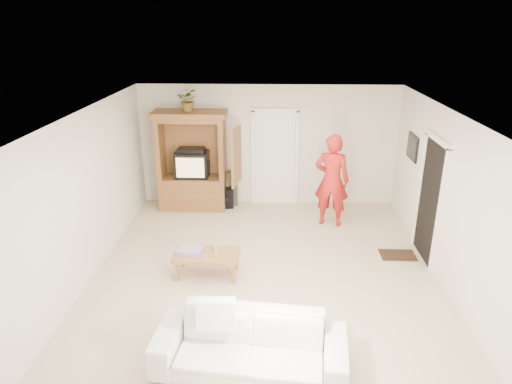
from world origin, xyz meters
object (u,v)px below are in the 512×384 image
(man, at_px, (332,180))
(coffee_table, at_px, (207,256))
(sofa, at_px, (250,345))
(armoire, at_px, (193,167))

(man, bearing_deg, coffee_table, 57.55)
(man, distance_m, coffee_table, 3.04)
(sofa, bearing_deg, armoire, 112.56)
(armoire, relative_size, coffee_table, 2.00)
(man, height_order, coffee_table, man)
(armoire, distance_m, man, 2.94)
(armoire, distance_m, sofa, 5.12)
(sofa, relative_size, coffee_table, 2.11)
(sofa, height_order, coffee_table, sofa)
(sofa, bearing_deg, man, 77.36)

